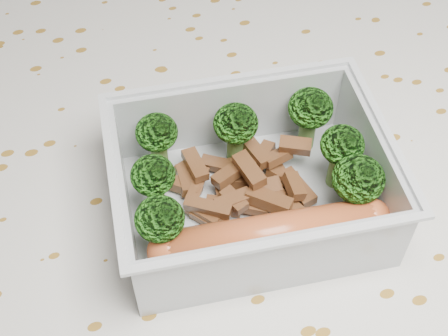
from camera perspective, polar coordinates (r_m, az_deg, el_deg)
name	(u,v)px	position (r m, az deg, el deg)	size (l,w,h in m)	color
dining_table	(220,250)	(0.52, -0.37, -7.50)	(1.40, 0.90, 0.75)	brown
tablecloth	(220,215)	(0.47, -0.40, -4.31)	(1.46, 0.96, 0.19)	silver
lunch_container	(251,190)	(0.41, 2.46, -2.05)	(0.19, 0.16, 0.06)	silver
broccoli_florets	(254,157)	(0.41, 2.73, 1.02)	(0.16, 0.11, 0.05)	#608C3F
meat_pile	(242,183)	(0.42, 1.67, -1.41)	(0.10, 0.08, 0.03)	brown
sausage	(271,234)	(0.39, 4.32, -6.06)	(0.15, 0.05, 0.03)	#C2562A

